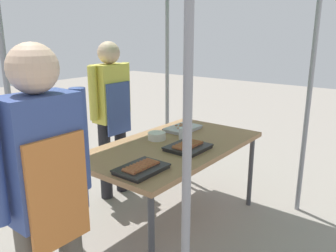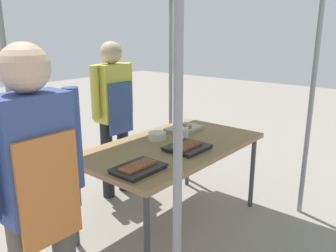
{
  "view_description": "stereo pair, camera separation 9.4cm",
  "coord_description": "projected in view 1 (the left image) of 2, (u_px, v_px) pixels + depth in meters",
  "views": [
    {
      "loc": [
        -2.2,
        -1.66,
        1.66
      ],
      "look_at": [
        0.0,
        0.05,
        0.9
      ],
      "focal_mm": 36.72,
      "sensor_mm": 36.0,
      "label": 1
    },
    {
      "loc": [
        -2.14,
        -1.73,
        1.66
      ],
      "look_at": [
        0.0,
        0.05,
        0.9
      ],
      "focal_mm": 36.72,
      "sensor_mm": 36.0,
      "label": 2
    }
  ],
  "objects": [
    {
      "name": "vendor_woman",
      "position": [
        111.0,
        108.0,
        3.42
      ],
      "size": [
        0.52,
        0.23,
        1.58
      ],
      "rotation": [
        0.0,
        0.0,
        3.14
      ],
      "color": "black",
      "rests_on": "ground"
    },
    {
      "name": "drink_cup_by_wok",
      "position": [
        74.0,
        153.0,
        2.52
      ],
      "size": [
        0.06,
        0.06,
        0.11
      ],
      "primitive_type": "cylinder",
      "color": "red",
      "rests_on": "stall_table"
    },
    {
      "name": "tray_meat_skewers",
      "position": [
        183.0,
        128.0,
        3.3
      ],
      "size": [
        0.35,
        0.23,
        0.04
      ],
      "color": "#ADADB2",
      "rests_on": "stall_table"
    },
    {
      "name": "stall_table",
      "position": [
        173.0,
        150.0,
        2.91
      ],
      "size": [
        1.6,
        0.9,
        0.75
      ],
      "color": "#9E724C",
      "rests_on": "ground"
    },
    {
      "name": "condiment_bowl",
      "position": [
        157.0,
        136.0,
        3.01
      ],
      "size": [
        0.16,
        0.16,
        0.06
      ],
      "primitive_type": "cylinder",
      "color": "silver",
      "rests_on": "stall_table"
    },
    {
      "name": "tray_pork_links",
      "position": [
        141.0,
        168.0,
        2.32
      ],
      "size": [
        0.34,
        0.25,
        0.05
      ],
      "color": "black",
      "rests_on": "stall_table"
    },
    {
      "name": "ground_plane",
      "position": [
        172.0,
        223.0,
        3.09
      ],
      "size": [
        18.0,
        18.0,
        0.0
      ],
      "primitive_type": "plane",
      "color": "gray"
    },
    {
      "name": "customer_nearby",
      "position": [
        46.0,
        187.0,
        1.6
      ],
      "size": [
        0.52,
        0.23,
        1.62
      ],
      "color": "#595147",
      "rests_on": "ground"
    },
    {
      "name": "drink_cup_near_edge",
      "position": [
        183.0,
        134.0,
        3.02
      ],
      "size": [
        0.08,
        0.08,
        0.1
      ],
      "primitive_type": "cylinder",
      "color": "white",
      "rests_on": "stall_table"
    },
    {
      "name": "tray_grilled_sausages",
      "position": [
        188.0,
        147.0,
        2.75
      ],
      "size": [
        0.33,
        0.28,
        0.05
      ],
      "color": "black",
      "rests_on": "stall_table"
    }
  ]
}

